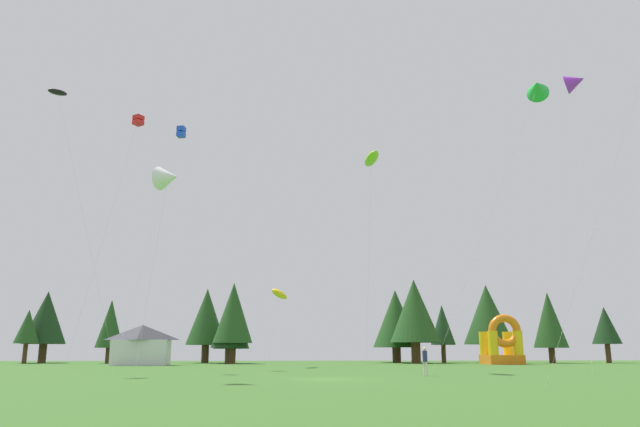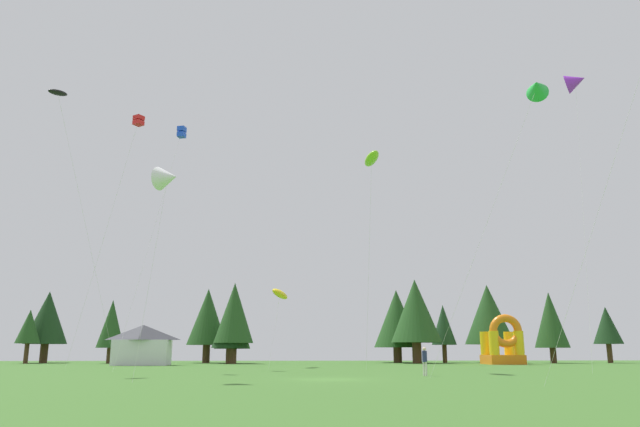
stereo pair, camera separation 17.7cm
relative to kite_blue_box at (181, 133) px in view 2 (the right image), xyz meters
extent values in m
plane|color=#3D6B28|center=(13.33, -21.83, -22.76)|extent=(120.00, 120.00, 0.00)
cube|color=blue|center=(0.01, 0.03, -0.22)|extent=(0.87, 0.87, 0.49)
cube|color=blue|center=(0.01, 0.03, 0.37)|extent=(0.87, 0.87, 0.49)
cylinder|color=silver|center=(-1.18, -4.73, -11.34)|extent=(2.39, 9.54, 22.84)
cone|color=white|center=(3.66, -22.51, -11.15)|extent=(1.78, 1.84, 1.43)
cylinder|color=silver|center=(3.24, -23.39, -16.96)|extent=(0.84, 1.76, 11.60)
cone|color=purple|center=(36.85, -7.59, 2.82)|extent=(2.59, 2.56, 2.07)
cylinder|color=silver|center=(34.74, -10.71, -9.97)|extent=(4.22, 6.26, 25.58)
cone|color=green|center=(26.41, -22.67, -4.95)|extent=(1.87, 1.90, 1.56)
cylinder|color=silver|center=(23.01, -21.05, -13.85)|extent=(6.81, 3.26, 17.81)
ellipsoid|color=#8CD826|center=(17.74, -9.08, -5.38)|extent=(1.37, 3.21, 1.20)
cylinder|color=silver|center=(17.66, -6.70, -14.07)|extent=(0.18, 4.77, 17.38)
cube|color=red|center=(-2.36, -7.26, -1.86)|extent=(1.01, 1.01, 0.38)
cube|color=red|center=(-2.36, -7.26, -1.41)|extent=(1.01, 1.01, 0.38)
cylinder|color=silver|center=(-5.20, -5.39, -12.20)|extent=(5.70, 3.77, 21.13)
ellipsoid|color=yellow|center=(9.99, 3.17, -15.68)|extent=(2.38, 3.75, 1.54)
cylinder|color=silver|center=(9.55, 1.68, -19.22)|extent=(0.91, 3.00, 7.09)
ellipsoid|color=black|center=(-7.53, -12.03, -1.28)|extent=(1.47, 1.92, 0.79)
cylinder|color=silver|center=(-5.54, -8.18, -12.02)|extent=(4.00, 7.72, 21.48)
cylinder|color=silver|center=(25.95, -31.43, -12.26)|extent=(6.29, 5.45, 21.00)
cylinder|color=silver|center=(19.83, -17.46, -22.32)|extent=(0.18, 0.18, 0.88)
cylinder|color=silver|center=(19.71, -17.33, -22.32)|extent=(0.18, 0.18, 0.88)
cylinder|color=navy|center=(19.77, -17.39, -21.53)|extent=(0.44, 0.44, 0.70)
sphere|color=beige|center=(19.77, -17.39, -21.06)|extent=(0.24, 0.24, 0.24)
cube|color=orange|center=(35.92, 13.85, -22.23)|extent=(4.04, 4.37, 1.05)
cylinder|color=yellow|center=(34.47, 12.23, -20.34)|extent=(1.13, 1.13, 2.72)
cylinder|color=yellow|center=(37.38, 12.23, -20.34)|extent=(1.13, 1.13, 2.72)
cylinder|color=yellow|center=(34.47, 15.47, -20.34)|extent=(1.13, 1.13, 2.72)
cylinder|color=yellow|center=(37.38, 15.47, -20.34)|extent=(1.13, 1.13, 2.72)
torus|color=orange|center=(35.92, 12.23, -18.98)|extent=(3.81, 0.90, 3.81)
cube|color=silver|center=(-5.01, 10.57, -21.41)|extent=(5.86, 3.12, 2.70)
pyramid|color=#3F3F47|center=(-5.01, 10.57, -19.25)|extent=(5.86, 3.12, 1.60)
cylinder|color=#4C331E|center=(-21.47, 20.63, -21.55)|extent=(0.54, 0.54, 2.42)
cone|color=#234C1E|center=(-21.47, 20.63, -18.27)|extent=(2.98, 2.98, 4.15)
cylinder|color=#4C331E|center=(-20.60, 23.85, -21.57)|extent=(0.97, 0.97, 2.38)
cone|color=#193819|center=(-20.60, 23.85, -16.99)|extent=(5.38, 5.38, 6.78)
cylinder|color=#4C331E|center=(-11.32, 20.42, -21.81)|extent=(0.61, 0.61, 1.89)
cone|color=#234C1E|center=(-11.32, 20.42, -17.91)|extent=(3.37, 3.37, 5.90)
cylinder|color=#4C331E|center=(0.27, 22.94, -21.63)|extent=(0.93, 0.93, 2.26)
cone|color=#234C1E|center=(0.27, 22.94, -16.87)|extent=(5.19, 5.19, 7.25)
cylinder|color=#4C331E|center=(3.64, 18.62, -21.82)|extent=(0.79, 0.79, 1.87)
cone|color=#193819|center=(3.64, 18.62, -17.73)|extent=(4.39, 4.39, 6.30)
cylinder|color=#4C331E|center=(3.84, 20.15, -21.87)|extent=(0.81, 0.81, 1.78)
cone|color=#234C1E|center=(3.84, 20.15, -17.69)|extent=(4.52, 4.52, 6.57)
cylinder|color=#4C331E|center=(4.12, 18.40, -21.53)|extent=(0.87, 0.87, 2.45)
cone|color=#234C1E|center=(4.12, 18.40, -16.62)|extent=(4.86, 4.86, 7.37)
cylinder|color=#4C331E|center=(25.33, 23.77, -21.78)|extent=(1.11, 1.11, 1.96)
cone|color=#234C1E|center=(25.33, 23.77, -17.00)|extent=(6.16, 6.16, 7.58)
cylinder|color=#4C331E|center=(26.93, 19.12, -21.48)|extent=(1.14, 1.14, 2.55)
cone|color=#234C1E|center=(26.93, 19.12, -16.25)|extent=(6.34, 6.34, 7.92)
cylinder|color=#4C331E|center=(31.26, 22.31, -21.62)|extent=(0.58, 0.58, 2.28)
cone|color=#1E4221|center=(31.26, 22.31, -17.89)|extent=(3.24, 3.24, 5.18)
cylinder|color=#4C331E|center=(37.05, 21.39, -21.59)|extent=(1.15, 1.15, 2.34)
cone|color=#234C1E|center=(37.05, 21.39, -16.55)|extent=(6.39, 6.39, 7.72)
cylinder|color=#4C331E|center=(44.41, 19.32, -21.81)|extent=(0.77, 0.77, 1.90)
cone|color=#234C1E|center=(44.41, 19.32, -17.34)|extent=(4.29, 4.29, 7.04)
cylinder|color=#4C331E|center=(52.12, 19.97, -21.56)|extent=(0.65, 0.65, 2.39)
cone|color=#193819|center=(52.12, 19.97, -17.99)|extent=(3.63, 3.63, 4.75)
camera|label=1|loc=(10.79, -57.02, -21.10)|focal=33.66mm
camera|label=2|loc=(10.97, -57.03, -21.10)|focal=33.66mm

